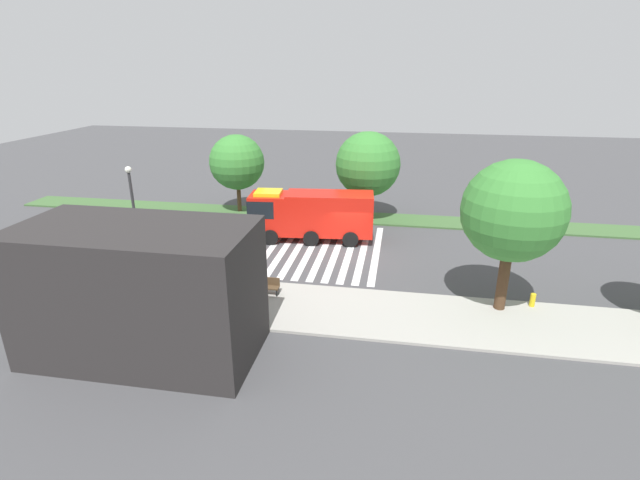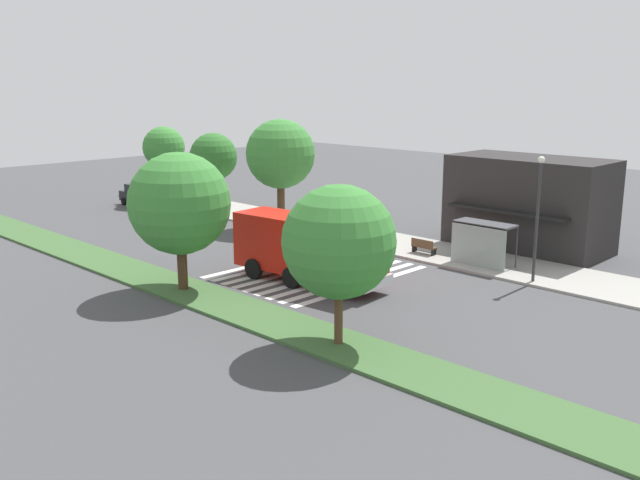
% 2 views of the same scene
% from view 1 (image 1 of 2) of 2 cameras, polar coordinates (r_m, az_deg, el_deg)
% --- Properties ---
extents(ground_plane, '(120.00, 120.00, 0.00)m').
position_cam_1_polar(ground_plane, '(32.25, 3.51, -1.37)').
color(ground_plane, '#424244').
extents(sidewalk, '(60.00, 5.09, 0.14)m').
position_cam_1_polar(sidewalk, '(24.72, 1.26, -8.37)').
color(sidewalk, '#9E9B93').
rests_on(sidewalk, ground_plane).
extents(median_strip, '(60.00, 3.00, 0.14)m').
position_cam_1_polar(median_strip, '(39.08, 4.75, 2.68)').
color(median_strip, '#3D6033').
rests_on(median_strip, ground_plane).
extents(crosswalk, '(7.65, 10.47, 0.01)m').
position_cam_1_polar(crosswalk, '(32.47, 0.44, -1.16)').
color(crosswalk, silver).
rests_on(crosswalk, ground_plane).
extents(fire_truck, '(9.11, 3.37, 3.58)m').
position_cam_1_polar(fire_truck, '(33.70, -1.53, 3.26)').
color(fire_truck, red).
rests_on(fire_truck, ground_plane).
extents(bus_stop_shelter, '(3.50, 1.40, 2.46)m').
position_cam_1_polar(bus_stop_shelter, '(27.00, -14.94, -2.22)').
color(bus_stop_shelter, '#4C4C51').
rests_on(bus_stop_shelter, sidewalk).
extents(bench_near_shelter, '(1.60, 0.50, 0.90)m').
position_cam_1_polar(bench_near_shelter, '(26.17, -6.65, -5.49)').
color(bench_near_shelter, '#4C3823').
rests_on(bench_near_shelter, sidewalk).
extents(street_lamp, '(0.36, 0.36, 6.60)m').
position_cam_1_polar(street_lamp, '(28.74, -21.45, 2.91)').
color(street_lamp, '#2D2D30').
rests_on(street_lamp, sidewalk).
extents(storefront_building, '(9.75, 5.68, 5.85)m').
position_cam_1_polar(storefront_building, '(21.56, -20.80, -5.85)').
color(storefront_building, '#282626').
rests_on(storefront_building, ground_plane).
extents(sidewalk_tree_center, '(4.96, 4.96, 7.73)m').
position_cam_1_polar(sidewalk_tree_center, '(24.49, 22.28, 3.20)').
color(sidewalk_tree_center, '#47301E').
rests_on(sidewalk_tree_center, sidewalk).
extents(median_tree_far_west, '(5.12, 5.12, 6.96)m').
position_cam_1_polar(median_tree_far_west, '(37.91, 5.79, 9.06)').
color(median_tree_far_west, '#47301E').
rests_on(median_tree_far_west, median_strip).
extents(median_tree_west, '(4.54, 4.54, 6.46)m').
position_cam_1_polar(median_tree_west, '(40.18, -9.99, 9.21)').
color(median_tree_west, '#513823').
rests_on(median_tree_west, median_strip).
extents(fire_hydrant, '(0.28, 0.28, 0.70)m').
position_cam_1_polar(fire_hydrant, '(27.08, 24.26, -6.61)').
color(fire_hydrant, gold).
rests_on(fire_hydrant, sidewalk).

